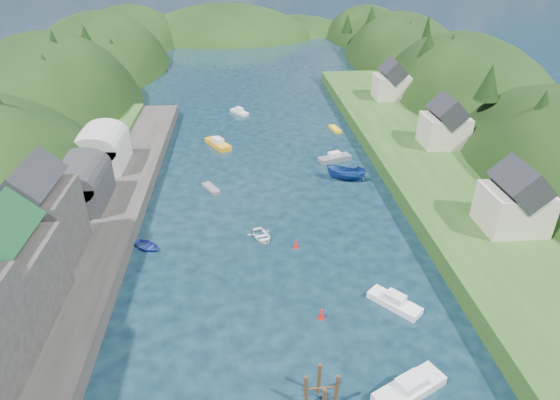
{
  "coord_description": "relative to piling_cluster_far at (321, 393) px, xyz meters",
  "views": [
    {
      "loc": [
        -4.2,
        -23.08,
        32.33
      ],
      "look_at": [
        0.0,
        28.0,
        4.0
      ],
      "focal_mm": 30.0,
      "sensor_mm": 36.0,
      "label": 1
    }
  ],
  "objects": [
    {
      "name": "ground",
      "position": [
        -1.04,
        48.75,
        -1.39
      ],
      "size": [
        600.0,
        600.0,
        0.0
      ],
      "primitive_type": "plane",
      "color": "black",
      "rests_on": "ground"
    },
    {
      "name": "hillside_left",
      "position": [
        -46.04,
        73.75,
        -9.43
      ],
      "size": [
        44.0,
        245.56,
        52.0
      ],
      "color": "black",
      "rests_on": "ground"
    },
    {
      "name": "hillside_right",
      "position": [
        43.96,
        73.75,
        -8.81
      ],
      "size": [
        36.0,
        245.56,
        48.0
      ],
      "color": "black",
      "rests_on": "ground"
    },
    {
      "name": "far_hills",
      "position": [
        0.18,
        172.75,
        -12.2
      ],
      "size": [
        103.0,
        68.0,
        44.0
      ],
      "color": "black",
      "rests_on": "ground"
    },
    {
      "name": "hill_trees",
      "position": [
        -0.03,
        63.3,
        9.75
      ],
      "size": [
        91.4,
        147.05,
        12.8
      ],
      "color": "black",
      "rests_on": "ground"
    },
    {
      "name": "quay_left",
      "position": [
        -25.04,
        18.75,
        -0.39
      ],
      "size": [
        12.0,
        110.0,
        2.0
      ],
      "primitive_type": "cube",
      "color": "#2D2B28",
      "rests_on": "ground"
    },
    {
      "name": "terrace_left_grass",
      "position": [
        -32.04,
        18.75,
        -0.14
      ],
      "size": [
        12.0,
        110.0,
        2.5
      ],
      "primitive_type": "cube",
      "color": "#234719",
      "rests_on": "ground"
    },
    {
      "name": "boat_sheds",
      "position": [
        -27.04,
        37.75,
        3.88
      ],
      "size": [
        7.0,
        21.0,
        7.5
      ],
      "color": "#2D2D30",
      "rests_on": "quay_left"
    },
    {
      "name": "terrace_right",
      "position": [
        23.96,
        38.75,
        -0.19
      ],
      "size": [
        16.0,
        120.0,
        2.4
      ],
      "primitive_type": "cube",
      "color": "#234719",
      "rests_on": "ground"
    },
    {
      "name": "right_bank_cottages",
      "position": [
        26.96,
        47.08,
        4.45
      ],
      "size": [
        9.0,
        59.24,
        8.41
      ],
      "color": "beige",
      "rests_on": "terrace_right"
    },
    {
      "name": "piling_cluster_far",
      "position": [
        0.0,
        0.0,
        0.0
      ],
      "size": [
        2.87,
        2.71,
        3.93
      ],
      "color": "#382314",
      "rests_on": "ground"
    },
    {
      "name": "channel_buoy_near",
      "position": [
        1.6,
        9.76,
        -0.92
      ],
      "size": [
        0.7,
        0.7,
        1.1
      ],
      "color": "#AD120D",
      "rests_on": "ground"
    },
    {
      "name": "channel_buoy_far",
      "position": [
        0.49,
        21.97,
        -0.92
      ],
      "size": [
        0.7,
        0.7,
        1.1
      ],
      "color": "#AD120D",
      "rests_on": "ground"
    },
    {
      "name": "moored_boats",
      "position": [
        0.12,
        20.95,
        -0.73
      ],
      "size": [
        33.38,
        94.21,
        2.37
      ],
      "color": "silver",
      "rests_on": "ground"
    }
  ]
}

